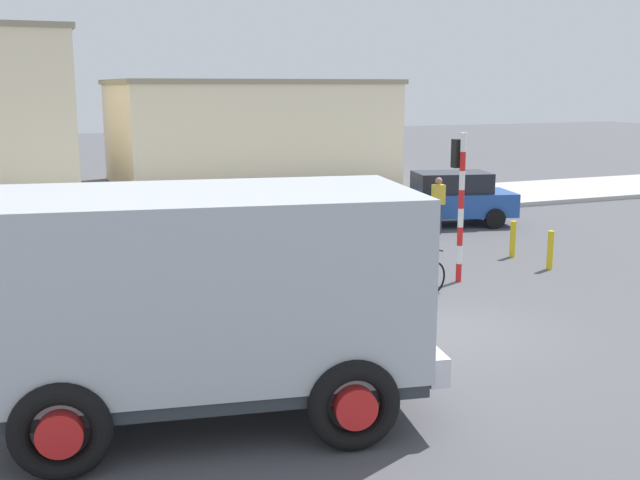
% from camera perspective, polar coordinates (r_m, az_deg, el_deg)
% --- Properties ---
extents(ground_plane, '(120.00, 120.00, 0.00)m').
position_cam_1_polar(ground_plane, '(13.54, 8.45, -6.57)').
color(ground_plane, '#4C4C51').
extents(sidewalk_far, '(80.00, 5.00, 0.16)m').
position_cam_1_polar(sidewalk_far, '(25.34, -6.96, 2.09)').
color(sidewalk_far, '#ADADA8').
rests_on(sidewalk_far, ground).
extents(truck_foreground, '(5.77, 3.54, 2.90)m').
position_cam_1_polar(truck_foreground, '(9.59, -8.55, -3.74)').
color(truck_foreground, '#B2B7BC').
rests_on(truck_foreground, ground).
extents(cyclist, '(1.66, 0.68, 1.72)m').
position_cam_1_polar(cyclist, '(15.11, 7.20, -1.24)').
color(cyclist, black).
rests_on(cyclist, ground).
extents(traffic_light_pole, '(0.24, 0.43, 3.20)m').
position_cam_1_polar(traffic_light_pole, '(16.49, 10.37, 3.97)').
color(traffic_light_pole, red).
rests_on(traffic_light_pole, ground).
extents(car_white_mid, '(4.30, 2.63, 1.60)m').
position_cam_1_polar(car_white_mid, '(23.49, 9.49, 3.10)').
color(car_white_mid, '#234C9E').
rests_on(car_white_mid, ground).
extents(pedestrian_near_kerb, '(0.34, 0.22, 1.62)m').
position_cam_1_polar(pedestrian_near_kerb, '(21.96, 8.79, 2.63)').
color(pedestrian_near_kerb, '#2D334C').
rests_on(pedestrian_near_kerb, ground).
extents(bollard_near, '(0.14, 0.14, 0.90)m').
position_cam_1_polar(bollard_near, '(18.33, 16.77, -0.73)').
color(bollard_near, gold).
rests_on(bollard_near, ground).
extents(bollard_far, '(0.14, 0.14, 0.90)m').
position_cam_1_polar(bollard_far, '(19.40, 14.17, 0.07)').
color(bollard_far, gold).
rests_on(bollard_far, ground).
extents(building_mid_block, '(11.24, 8.03, 4.40)m').
position_cam_1_polar(building_mid_block, '(33.39, -5.45, 8.03)').
color(building_mid_block, beige).
rests_on(building_mid_block, ground).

